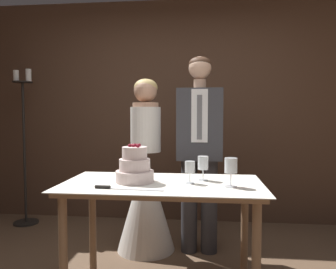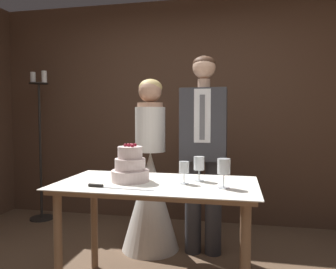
% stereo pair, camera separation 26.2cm
% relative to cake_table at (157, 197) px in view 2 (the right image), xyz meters
% --- Properties ---
extents(wall_back, '(4.99, 0.12, 2.61)m').
position_rel_cake_table_xyz_m(wall_back, '(-0.01, 1.71, 0.61)').
color(wall_back, '#513828').
rests_on(wall_back, ground_plane).
extents(cake_table, '(1.38, 0.74, 0.80)m').
position_rel_cake_table_xyz_m(cake_table, '(0.00, 0.00, 0.00)').
color(cake_table, '#8E6B4C').
rests_on(cake_table, ground_plane).
extents(tiered_cake, '(0.27, 0.27, 0.27)m').
position_rel_cake_table_xyz_m(tiered_cake, '(-0.19, -0.00, 0.20)').
color(tiered_cake, beige).
rests_on(tiered_cake, cake_table).
extents(cake_knife, '(0.45, 0.05, 0.02)m').
position_rel_cake_table_xyz_m(cake_knife, '(-0.27, -0.23, 0.11)').
color(cake_knife, silver).
rests_on(cake_knife, cake_table).
extents(wine_glass_near, '(0.08, 0.08, 0.19)m').
position_rel_cake_table_xyz_m(wine_glass_near, '(0.46, -0.08, 0.23)').
color(wine_glass_near, silver).
rests_on(wine_glass_near, cake_table).
extents(wine_glass_middle, '(0.07, 0.07, 0.15)m').
position_rel_cake_table_xyz_m(wine_glass_middle, '(0.19, -0.00, 0.21)').
color(wine_glass_middle, silver).
rests_on(wine_glass_middle, cake_table).
extents(wine_glass_far, '(0.08, 0.08, 0.17)m').
position_rel_cake_table_xyz_m(wine_glass_far, '(0.28, 0.11, 0.22)').
color(wine_glass_far, silver).
rests_on(wine_glass_far, cake_table).
extents(bride, '(0.54, 0.54, 1.60)m').
position_rel_cake_table_xyz_m(bride, '(-0.25, 0.76, -0.10)').
color(bride, white).
rests_on(bride, ground_plane).
extents(groom, '(0.41, 0.25, 1.79)m').
position_rel_cake_table_xyz_m(groom, '(0.25, 0.75, 0.30)').
color(groom, '#38383D').
rests_on(groom, ground_plane).
extents(candle_stand, '(0.28, 0.28, 1.79)m').
position_rel_cake_table_xyz_m(candle_stand, '(-1.77, 1.33, 0.14)').
color(candle_stand, black).
rests_on(candle_stand, ground_plane).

